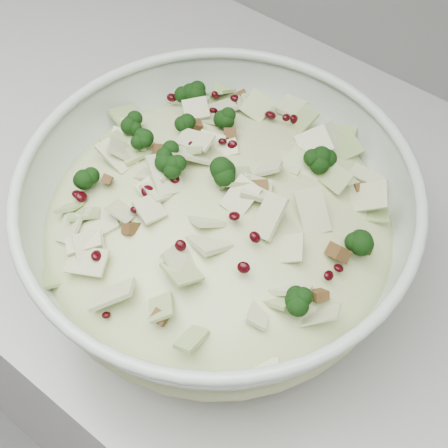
# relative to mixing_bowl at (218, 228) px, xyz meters

# --- Properties ---
(mixing_bowl) EXTENTS (0.37, 0.37, 0.14)m
(mixing_bowl) POSITION_rel_mixing_bowl_xyz_m (0.00, 0.00, 0.00)
(mixing_bowl) COLOR silver
(mixing_bowl) RESTS_ON counter
(salad) EXTENTS (0.42, 0.42, 0.14)m
(salad) POSITION_rel_mixing_bowl_xyz_m (0.00, 0.00, 0.02)
(salad) COLOR beige
(salad) RESTS_ON mixing_bowl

